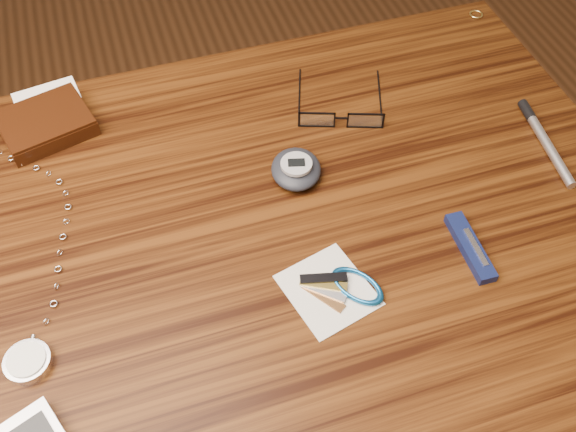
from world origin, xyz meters
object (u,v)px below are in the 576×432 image
at_px(eyeglasses, 341,117).
at_px(pedometer, 296,169).
at_px(pocket_watch, 29,350).
at_px(silver_pen, 542,135).
at_px(desk, 238,304).
at_px(notepad_keys, 343,288).
at_px(pocket_knife, 470,247).
at_px(wallet_and_card, 46,123).

relative_size(eyeglasses, pedometer, 1.75).
xyz_separation_m(pocket_watch, silver_pen, (0.64, 0.11, -0.00)).
height_order(desk, notepad_keys, notepad_keys).
bearing_deg(pocket_knife, desk, 164.25).
bearing_deg(silver_pen, desk, -172.35).
xyz_separation_m(wallet_and_card, pocket_watch, (-0.04, -0.32, -0.01)).
bearing_deg(pedometer, silver_pen, -6.47).
bearing_deg(pocket_watch, silver_pen, 9.39).
xyz_separation_m(eyeglasses, pocket_watch, (-0.41, -0.21, -0.00)).
bearing_deg(notepad_keys, wallet_and_card, 128.96).
relative_size(pocket_watch, silver_pen, 2.33).
height_order(eyeglasses, notepad_keys, eyeglasses).
distance_m(wallet_and_card, pocket_watch, 0.32).
xyz_separation_m(pedometer, pocket_knife, (0.15, -0.16, -0.01)).
bearing_deg(desk, pocket_watch, -167.31).
bearing_deg(desk, pedometer, 41.61).
bearing_deg(notepad_keys, pocket_knife, 1.61).
xyz_separation_m(wallet_and_card, silver_pen, (0.60, -0.21, -0.01)).
relative_size(eyeglasses, pocket_watch, 0.42).
xyz_separation_m(wallet_and_card, pedometer, (0.28, -0.17, 0.00)).
xyz_separation_m(notepad_keys, pocket_knife, (0.15, 0.00, 0.00)).
xyz_separation_m(pocket_knife, silver_pen, (0.17, 0.13, 0.00)).
xyz_separation_m(eyeglasses, pocket_knife, (0.07, -0.23, -0.01)).
height_order(wallet_and_card, notepad_keys, wallet_and_card).
height_order(eyeglasses, pedometer, pedometer).
bearing_deg(wallet_and_card, notepad_keys, -51.04).
bearing_deg(notepad_keys, desk, 143.15).
xyz_separation_m(desk, notepad_keys, (0.10, -0.08, 0.11)).
distance_m(pedometer, silver_pen, 0.32).
distance_m(notepad_keys, pocket_knife, 0.15).
bearing_deg(pedometer, wallet_and_card, 148.15).
bearing_deg(pocket_watch, eyeglasses, 27.31).
xyz_separation_m(desk, silver_pen, (0.42, 0.06, 0.11)).
bearing_deg(desk, pocket_knife, -15.75).
distance_m(pocket_watch, silver_pen, 0.65).
bearing_deg(eyeglasses, notepad_keys, -110.18).
xyz_separation_m(desk, eyeglasses, (0.19, 0.16, 0.11)).
distance_m(wallet_and_card, pocket_knife, 0.55).
height_order(pocket_watch, pocket_knife, same).
bearing_deg(desk, silver_pen, 7.65).
distance_m(eyeglasses, pocket_knife, 0.24).
bearing_deg(desk, notepad_keys, -36.85).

